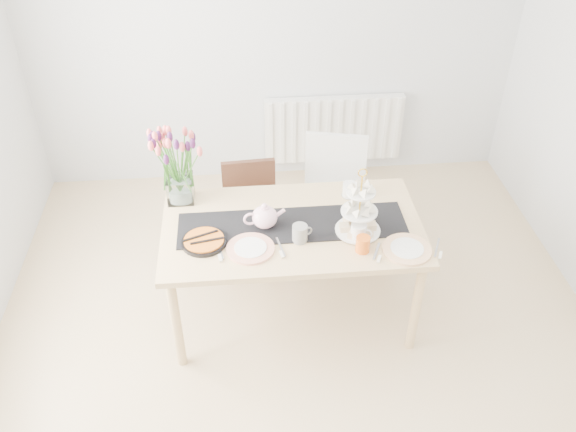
{
  "coord_description": "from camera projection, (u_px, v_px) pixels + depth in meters",
  "views": [
    {
      "loc": [
        -0.32,
        -2.44,
        3.07
      ],
      "look_at": [
        -0.06,
        0.44,
        0.86
      ],
      "focal_mm": 38.0,
      "sensor_mm": 36.0,
      "label": 1
    }
  ],
  "objects": [
    {
      "name": "radiator",
      "position": [
        333.0,
        129.0,
        5.31
      ],
      "size": [
        1.2,
        0.08,
        0.6
      ],
      "primitive_type": "cube",
      "color": "white",
      "rests_on": "room_shell"
    },
    {
      "name": "cream_jug",
      "position": [
        350.0,
        190.0,
        3.97
      ],
      "size": [
        0.11,
        0.11,
        0.09
      ],
      "primitive_type": "cylinder",
      "rotation": [
        0.0,
        0.0,
        -0.21
      ],
      "color": "white",
      "rests_on": "dining_table"
    },
    {
      "name": "teapot",
      "position": [
        265.0,
        217.0,
        3.69
      ],
      "size": [
        0.27,
        0.23,
        0.16
      ],
      "primitive_type": null,
      "rotation": [
        0.0,
        0.0,
        0.13
      ],
      "color": "white",
      "rests_on": "dining_table"
    },
    {
      "name": "tart_tin",
      "position": [
        204.0,
        241.0,
        3.6
      ],
      "size": [
        0.27,
        0.27,
        0.03
      ],
      "rotation": [
        0.0,
        0.0,
        -0.06
      ],
      "color": "black",
      "rests_on": "dining_table"
    },
    {
      "name": "plate_left",
      "position": [
        250.0,
        249.0,
        3.56
      ],
      "size": [
        0.34,
        0.34,
        0.01
      ],
      "primitive_type": "cylinder",
      "rotation": [
        0.0,
        0.0,
        0.2
      ],
      "color": "silver",
      "rests_on": "dining_table"
    },
    {
      "name": "cake_stand",
      "position": [
        359.0,
        217.0,
        3.63
      ],
      "size": [
        0.27,
        0.27,
        0.4
      ],
      "rotation": [
        0.0,
        0.0,
        -0.32
      ],
      "color": "gold",
      "rests_on": "dining_table"
    },
    {
      "name": "table_runner",
      "position": [
        292.0,
        225.0,
        3.74
      ],
      "size": [
        1.4,
        0.35,
        0.01
      ],
      "primitive_type": "cube",
      "color": "black",
      "rests_on": "dining_table"
    },
    {
      "name": "mug_white",
      "position": [
        358.0,
        232.0,
        3.6
      ],
      "size": [
        0.12,
        0.12,
        0.11
      ],
      "primitive_type": "cylinder",
      "rotation": [
        0.0,
        0.0,
        -0.37
      ],
      "color": "white",
      "rests_on": "dining_table"
    },
    {
      "name": "tulip_vase",
      "position": [
        176.0,
        155.0,
        3.76
      ],
      "size": [
        0.62,
        0.62,
        0.52
      ],
      "rotation": [
        0.0,
        0.0,
        0.23
      ],
      "color": "silver",
      "rests_on": "dining_table"
    },
    {
      "name": "room_shell",
      "position": [
        308.0,
        199.0,
        3.03
      ],
      "size": [
        4.5,
        4.5,
        4.5
      ],
      "color": "tan",
      "rests_on": "ground"
    },
    {
      "name": "chair_brown",
      "position": [
        251.0,
        207.0,
        4.41
      ],
      "size": [
        0.42,
        0.42,
        0.78
      ],
      "rotation": [
        0.0,
        0.0,
        0.06
      ],
      "color": "#3B2015",
      "rests_on": "ground"
    },
    {
      "name": "mug_grey",
      "position": [
        300.0,
        233.0,
        3.6
      ],
      "size": [
        0.12,
        0.12,
        0.11
      ],
      "primitive_type": "cylinder",
      "rotation": [
        0.0,
        0.0,
        0.34
      ],
      "color": "gray",
      "rests_on": "dining_table"
    },
    {
      "name": "plate_right",
      "position": [
        407.0,
        249.0,
        3.55
      ],
      "size": [
        0.38,
        0.38,
        0.02
      ],
      "primitive_type": "cylinder",
      "rotation": [
        0.0,
        0.0,
        -0.42
      ],
      "color": "silver",
      "rests_on": "dining_table"
    },
    {
      "name": "mug_orange",
      "position": [
        363.0,
        244.0,
        3.53
      ],
      "size": [
        0.12,
        0.12,
        0.1
      ],
      "primitive_type": "cylinder",
      "rotation": [
        0.0,
        0.0,
        0.9
      ],
      "color": "orange",
      "rests_on": "dining_table"
    },
    {
      "name": "dining_table",
      "position": [
        292.0,
        235.0,
        3.79
      ],
      "size": [
        1.6,
        0.9,
        0.75
      ],
      "color": "tan",
      "rests_on": "ground"
    },
    {
      "name": "chair_white",
      "position": [
        333.0,
        187.0,
        4.46
      ],
      "size": [
        0.54,
        0.54,
        0.91
      ],
      "rotation": [
        0.0,
        0.0,
        -0.24
      ],
      "color": "silver",
      "rests_on": "ground"
    }
  ]
}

